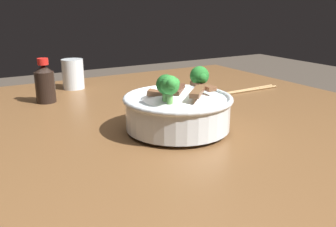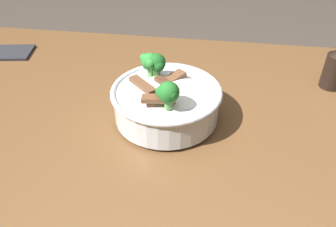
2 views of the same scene
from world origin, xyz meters
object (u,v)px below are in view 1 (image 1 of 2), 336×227
(soy_sauce_bottle, at_px, (45,83))
(drinking_glass, at_px, (73,76))
(rice_bowl, at_px, (178,108))
(chopsticks_pair, at_px, (248,90))

(soy_sauce_bottle, bearing_deg, drinking_glass, 137.97)
(rice_bowl, height_order, soy_sauce_bottle, rice_bowl)
(drinking_glass, bearing_deg, chopsticks_pair, 55.94)
(rice_bowl, distance_m, soy_sauce_bottle, 0.45)
(rice_bowl, bearing_deg, drinking_glass, -171.50)
(rice_bowl, bearing_deg, soy_sauce_bottle, -153.61)
(drinking_glass, distance_m, chopsticks_pair, 0.58)
(rice_bowl, distance_m, chopsticks_pair, 0.45)
(rice_bowl, xyz_separation_m, soy_sauce_bottle, (-0.40, -0.20, 0.00))
(chopsticks_pair, xyz_separation_m, soy_sauce_bottle, (-0.19, -0.59, 0.05))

